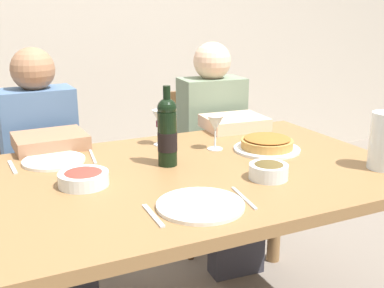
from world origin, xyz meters
name	(u,v)px	position (x,y,z in m)	size (l,w,h in m)	color
dining_table	(197,193)	(0.00, 0.00, 0.67)	(1.50, 1.00, 0.76)	olive
wine_bottle	(167,132)	(-0.08, 0.09, 0.89)	(0.07, 0.07, 0.30)	black
baked_tart	(267,144)	(0.37, 0.09, 0.79)	(0.27, 0.27, 0.06)	silver
salad_bowl	(84,177)	(-0.41, 0.02, 0.79)	(0.17, 0.17, 0.05)	silver
olive_bowl	(269,170)	(0.18, -0.19, 0.79)	(0.14, 0.14, 0.06)	silver
wine_glass_left_diner	(215,125)	(0.18, 0.20, 0.86)	(0.07, 0.07, 0.14)	silver
wine_glass_right_diner	(160,120)	(0.00, 0.35, 0.87)	(0.07, 0.07, 0.15)	silver
dinner_plate_left_setting	(54,161)	(-0.46, 0.31, 0.77)	(0.24, 0.24, 0.01)	white
dinner_plate_right_setting	(200,205)	(-0.14, -0.31, 0.77)	(0.26, 0.26, 0.01)	white
fork_left_setting	(12,167)	(-0.61, 0.31, 0.76)	(0.16, 0.01, 0.01)	silver
knife_left_setting	(93,156)	(-0.31, 0.31, 0.76)	(0.18, 0.01, 0.01)	silver
knife_right_setting	(244,198)	(0.01, -0.31, 0.76)	(0.18, 0.01, 0.01)	silver
spoon_right_setting	(153,215)	(-0.29, -0.31, 0.76)	(0.16, 0.01, 0.01)	silver
chair_left	(39,177)	(-0.45, 0.91, 0.50)	(0.42, 0.42, 0.87)	brown
diner_left	(46,168)	(-0.45, 0.68, 0.62)	(0.35, 0.51, 1.16)	#4C6B93
chair_right	(202,156)	(0.46, 0.87, 0.50)	(0.43, 0.43, 0.87)	brown
diner_right	(220,148)	(0.44, 0.63, 0.62)	(0.36, 0.52, 1.16)	gray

